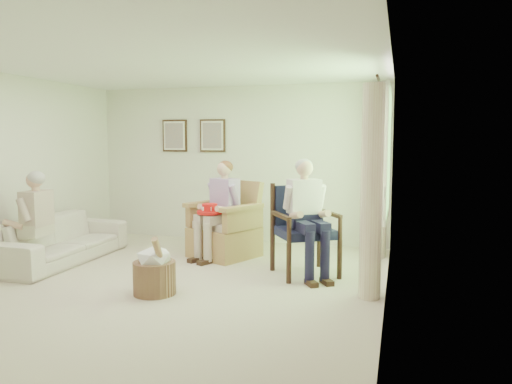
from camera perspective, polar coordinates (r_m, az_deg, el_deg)
floor at (r=6.10m, az=-10.17°, el=-10.43°), size 5.50×5.50×0.00m
back_wall at (r=8.41m, az=-2.01°, el=3.19°), size 5.00×0.04×2.60m
right_wall at (r=5.25m, az=14.83°, el=1.27°), size 0.04×5.50×2.60m
ceiling at (r=5.91m, az=-10.65°, el=14.52°), size 5.00×5.50×0.02m
window at (r=6.43m, az=14.84°, el=4.65°), size 0.13×2.50×1.63m
curtain_left at (r=5.49m, az=13.07°, el=-0.06°), size 0.34×0.34×2.30m
curtain_right at (r=7.44m, az=13.90°, el=1.48°), size 0.34×0.34×2.30m
framed_print_left at (r=8.79m, az=-9.29°, el=6.37°), size 0.45×0.05×0.55m
framed_print_right at (r=8.51m, az=-5.00°, el=6.44°), size 0.45×0.05×0.55m
wicker_armchair at (r=7.38m, az=-3.54°, el=-4.65°), size 0.87×0.86×1.11m
wood_armchair at (r=6.44m, az=5.81°, el=-3.86°), size 0.73×0.68×1.12m
sofa at (r=7.56m, az=-21.46°, el=-5.07°), size 2.16×0.84×0.63m
person_wicker at (r=7.17m, az=-3.96°, el=-1.20°), size 0.40×0.63×1.38m
person_dark at (r=6.23m, az=5.53°, el=-1.85°), size 0.40×0.62×1.45m
person_sofa at (r=7.08m, az=-24.26°, el=-2.48°), size 0.42×0.62×1.28m
red_hat at (r=7.06m, az=-5.30°, el=-2.06°), size 0.37×0.37×0.14m
hatbox at (r=5.72m, az=-11.53°, el=-8.75°), size 0.60×0.60×0.69m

